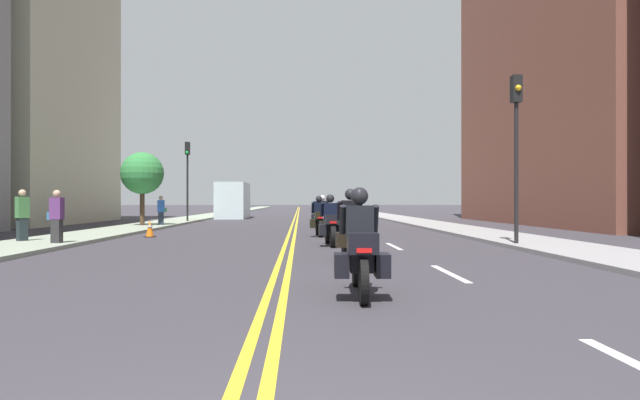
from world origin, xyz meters
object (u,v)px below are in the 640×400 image
motorcycle_5 (318,214)px  pedestrian_0 (161,211)px  traffic_light_near (516,130)px  parked_truck (234,202)px  pedestrian_1 (22,216)px  street_tree_0 (142,174)px  motorcycle_4 (323,216)px  motorcycle_2 (330,225)px  motorcycle_1 (351,232)px  motorcycle_3 (319,220)px  traffic_cone_0 (150,229)px  traffic_light_far (187,168)px  motorcycle_0 (360,251)px  pedestrian_2 (57,217)px

motorcycle_5 → pedestrian_0: pedestrian_0 is taller
traffic_light_near → parked_truck: traffic_light_near is taller
pedestrian_1 → motorcycle_5: bearing=-3.9°
street_tree_0 → motorcycle_4: bearing=-14.5°
motorcycle_2 → street_tree_0: (-9.13, 11.50, 2.16)m
motorcycle_5 → pedestrian_1: (-9.75, -12.95, 0.25)m
motorcycle_2 → motorcycle_4: size_ratio=1.03×
motorcycle_1 → parked_truck: bearing=98.9°
pedestrian_1 → motorcycle_3: bearing=-35.9°
motorcycle_1 → street_tree_0: (-9.37, 15.66, 2.14)m
traffic_cone_0 → motorcycle_4: bearing=36.5°
motorcycle_2 → pedestrian_0: (-8.26, 11.88, 0.21)m
motorcycle_2 → traffic_cone_0: motorcycle_2 is taller
motorcycle_2 → motorcycle_5: bearing=87.2°
motorcycle_4 → motorcycle_5: 4.61m
motorcycle_1 → motorcycle_2: bearing=90.2°
motorcycle_3 → pedestrian_0: (-8.07, 7.48, 0.21)m
motorcycle_3 → street_tree_0: street_tree_0 is taller
motorcycle_4 → traffic_light_far: (-8.19, 8.30, 2.82)m
pedestrian_0 → traffic_cone_0: bearing=-94.8°
traffic_cone_0 → motorcycle_0: bearing=-62.6°
motorcycle_2 → pedestrian_2: (-8.22, -0.15, 0.24)m
motorcycle_5 → traffic_cone_0: bearing=-125.6°
motorcycle_4 → traffic_light_near: (5.36, -9.87, 2.84)m
traffic_light_far → parked_truck: 9.35m
traffic_cone_0 → parked_truck: parked_truck is taller
motorcycle_5 → traffic_cone_0: size_ratio=3.17×
motorcycle_2 → traffic_light_far: (-8.06, 17.39, 2.84)m
pedestrian_0 → street_tree_0: street_tree_0 is taller
traffic_light_near → pedestrian_2: size_ratio=2.99×
motorcycle_5 → pedestrian_2: bearing=-121.6°
motorcycle_5 → pedestrian_0: bearing=-168.3°
motorcycle_5 → motorcycle_3: bearing=-92.2°
motorcycle_2 → motorcycle_5: 13.71m
motorcycle_1 → traffic_cone_0: 10.74m
traffic_light_far → pedestrian_0: traffic_light_far is taller
traffic_cone_0 → traffic_light_near: (12.15, -4.86, 3.17)m
parked_truck → motorcycle_2: bearing=-76.6°
motorcycle_2 → motorcycle_5: size_ratio=1.05×
traffic_light_near → traffic_light_far: (-13.55, 18.17, -0.02)m
pedestrian_1 → traffic_light_near: bearing=-62.7°
pedestrian_1 → motorcycle_1: bearing=-83.2°
motorcycle_0 → motorcycle_5: 22.36m
motorcycle_1 → traffic_cone_0: (-6.89, 8.23, -0.33)m
motorcycle_5 → traffic_light_near: (5.43, -14.48, 2.85)m
traffic_light_near → pedestrian_2: (-13.72, 0.63, -2.62)m
motorcycle_5 → pedestrian_0: 8.52m
pedestrian_1 → pedestrian_2: bearing=-88.3°
traffic_light_near → pedestrian_2: 13.98m
motorcycle_4 → pedestrian_0: same height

